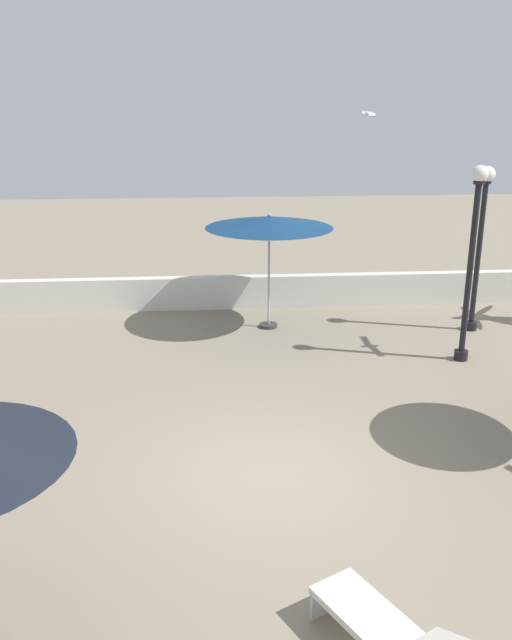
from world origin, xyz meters
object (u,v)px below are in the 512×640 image
Objects in this scene: patio_umbrella_2 at (269,223)px; lamp_post_2 at (472,253)px; lamp_post_1 at (481,234)px; lounge_chair_1 at (392,632)px; seagull_2 at (368,114)px.

lamp_post_2 is at bearing -32.02° from patio_umbrella_2.
lamp_post_2 is at bearing -116.90° from lamp_post_1.
lamp_post_1 is at bearing 63.10° from lamp_post_2.
lamp_post_1 is 1.99× the size of lounge_chair_1.
lamp_post_2 reaches higher than lounge_chair_1.
patio_umbrella_2 is 3.78m from seagull_2.
patio_umbrella_2 is at bearing 173.31° from lamp_post_1.
lounge_chair_1 is at bearing -88.82° from patio_umbrella_2.
patio_umbrella_2 is 4.71m from lamp_post_1.
lounge_chair_1 is (0.20, -9.92, -2.07)m from patio_umbrella_2.
seagull_2 reaches higher than lounge_chair_1.
lamp_post_1 reaches higher than lounge_chair_1.
lounge_chair_1 is at bearing -115.50° from lamp_post_1.
lounge_chair_1 is (-4.47, -9.37, -1.85)m from lamp_post_1.
lamp_post_2 reaches higher than lamp_post_1.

